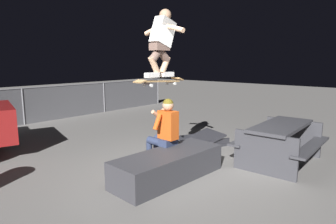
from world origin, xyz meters
TOP-DOWN VIEW (x-y plane):
  - ground_plane at (0.00, 0.00)m, footprint 40.00×40.00m
  - ledge_box_main at (-0.30, -0.11)m, footprint 2.03×0.84m
  - person_sitting_on_ledge at (0.04, 0.28)m, footprint 0.59×0.76m
  - skateboard at (-0.11, 0.24)m, footprint 1.03×0.24m
  - skater_airborne at (-0.05, 0.24)m, footprint 0.62×0.89m
  - kicker_ramp at (1.65, 0.67)m, footprint 1.34×1.16m
  - picnic_table_back at (1.68, -1.21)m, footprint 1.74×1.39m
  - fence_back at (0.00, 5.94)m, footprint 12.05×0.05m

SIDE VIEW (x-z plane):
  - ground_plane at x=0.00m, z-range 0.00..0.00m
  - kicker_ramp at x=1.65m, z-range -0.12..0.24m
  - ledge_box_main at x=-0.30m, z-range 0.00..0.44m
  - picnic_table_back at x=1.68m, z-range 0.12..0.87m
  - fence_back at x=0.00m, z-range 0.04..1.17m
  - person_sitting_on_ledge at x=0.04m, z-range 0.06..1.34m
  - skateboard at x=-0.11m, z-range 1.52..1.65m
  - skater_airborne at x=-0.05m, z-range 1.71..2.83m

